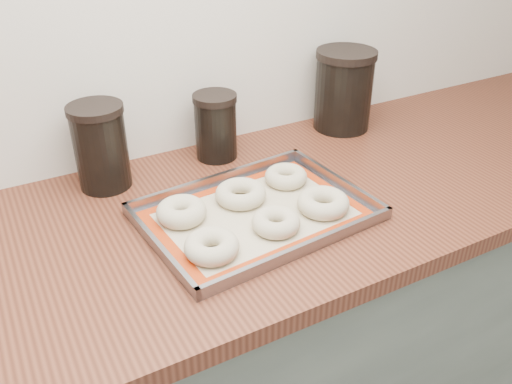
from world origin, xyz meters
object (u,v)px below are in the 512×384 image
bagel_front_mid (276,222)px  bagel_back_right (286,176)px  canister_left (101,147)px  canister_right (344,90)px  canister_mid (216,126)px  bagel_back_left (181,212)px  bagel_back_mid (241,194)px  baking_tray (256,214)px  bagel_front_right (323,203)px  bagel_front_left (212,246)px

bagel_front_mid → bagel_back_right: size_ratio=1.01×
bagel_front_mid → canister_left: canister_left is taller
canister_left → canister_right: 0.67m
canister_mid → bagel_back_left: bearing=-129.0°
bagel_back_left → bagel_back_mid: (0.14, 0.01, -0.00)m
baking_tray → bagel_front_right: bearing=-21.9°
bagel_back_right → bagel_front_right: bearing=-86.5°
bagel_front_left → canister_left: size_ratio=0.53×
bagel_front_right → canister_right: bearing=48.9°
bagel_front_mid → bagel_back_mid: same height
bagel_front_mid → bagel_front_left: bearing=-174.9°
bagel_front_left → canister_right: size_ratio=0.48×
bagel_back_mid → baking_tray: bearing=-87.5°
baking_tray → canister_mid: 0.30m
canister_right → bagel_back_right: bearing=-146.3°
canister_mid → canister_right: (0.39, -0.00, 0.03)m
canister_left → bagel_back_left: bearing=-66.9°
bagel_front_left → bagel_back_mid: bagel_front_left is taller
canister_left → canister_mid: size_ratio=1.18×
canister_left → bagel_front_mid: bearing=-54.5°
bagel_back_mid → bagel_back_right: 0.13m
canister_mid → bagel_front_left: bearing=-116.4°
bagel_front_mid → canister_right: (0.42, 0.36, 0.09)m
bagel_front_right → canister_right: size_ratio=0.51×
baking_tray → canister_left: canister_left is taller
baking_tray → bagel_back_left: (-0.14, 0.06, 0.02)m
baking_tray → canister_right: 0.53m
bagel_front_mid → canister_right: size_ratio=0.45×
bagel_front_right → canister_left: bearing=138.0°
bagel_front_left → bagel_back_right: 0.31m
bagel_front_right → canister_left: 0.51m
bagel_front_right → canister_mid: size_ratio=0.67×
baking_tray → bagel_front_mid: (0.01, -0.07, 0.02)m
bagel_front_mid → bagel_back_left: bagel_back_left is taller
bagel_front_mid → canister_left: 0.44m
bagel_front_left → bagel_front_right: same height
bagel_back_mid → canister_mid: (0.05, 0.23, 0.06)m
baking_tray → bagel_back_mid: bearing=92.5°
bagel_back_right → canister_mid: (-0.08, 0.21, 0.06)m
bagel_front_mid → bagel_back_mid: size_ratio=0.89×
canister_left → canister_mid: canister_left is taller
bagel_front_right → canister_right: canister_right is taller
bagel_front_left → canister_mid: (0.18, 0.37, 0.06)m
baking_tray → bagel_back_left: bagel_back_left is taller
bagel_front_right → bagel_back_mid: bagel_front_right is taller
canister_mid → canister_left: bearing=-178.2°
bagel_back_mid → canister_right: bearing=27.3°
bagel_back_left → canister_right: size_ratio=0.48×
baking_tray → bagel_back_right: bearing=34.1°
bagel_front_mid → canister_mid: 0.36m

